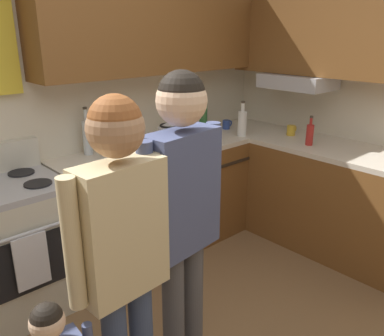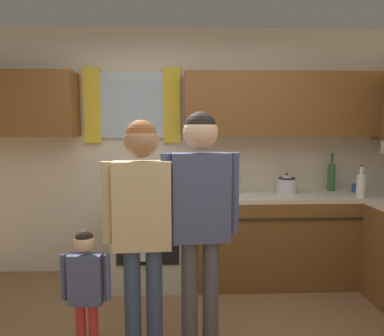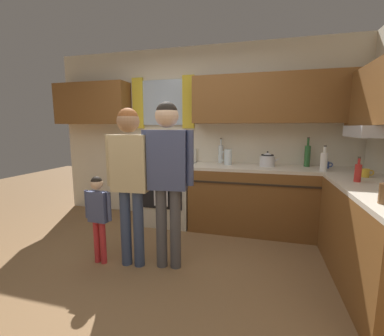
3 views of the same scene
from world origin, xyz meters
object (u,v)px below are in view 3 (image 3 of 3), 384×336
(stovetop_kettle, at_px, (267,159))
(adult_holding_child, at_px, (130,169))
(bottle_wine_green, at_px, (307,155))
(mug_cobalt_blue, at_px, (327,165))
(stove_oven, at_px, (170,192))
(mug_mustard_yellow, at_px, (366,173))
(bottle_sauce_red, at_px, (358,172))
(bottle_tall_clear, at_px, (221,153))
(water_pitcher, at_px, (228,157))
(adult_in_plaid, at_px, (168,166))
(small_child, at_px, (98,210))
(bottle_milk_white, at_px, (324,161))

(stovetop_kettle, bearing_deg, adult_holding_child, -135.15)
(bottle_wine_green, relative_size, mug_cobalt_blue, 3.43)
(stove_oven, xyz_separation_m, mug_mustard_yellow, (2.38, -0.49, 0.48))
(stove_oven, distance_m, stovetop_kettle, 1.49)
(stove_oven, bearing_deg, bottle_sauce_red, -19.43)
(stove_oven, xyz_separation_m, bottle_tall_clear, (0.73, 0.22, 0.57))
(mug_mustard_yellow, xyz_separation_m, water_pitcher, (-1.53, 0.54, 0.07))
(bottle_tall_clear, relative_size, bottle_wine_green, 0.93)
(mug_cobalt_blue, height_order, adult_in_plaid, adult_in_plaid)
(mug_mustard_yellow, relative_size, adult_holding_child, 0.07)
(stovetop_kettle, distance_m, adult_holding_child, 1.88)
(water_pitcher, bearing_deg, adult_holding_child, -120.80)
(bottle_wine_green, distance_m, adult_holding_child, 2.35)
(bottle_wine_green, relative_size, mug_mustard_yellow, 3.28)
(stove_oven, relative_size, water_pitcher, 5.00)
(bottle_tall_clear, distance_m, bottle_sauce_red, 1.79)
(small_child, bearing_deg, bottle_wine_green, 34.38)
(bottle_tall_clear, bearing_deg, stovetop_kettle, -15.46)
(bottle_sauce_red, height_order, small_child, bottle_sauce_red)
(mug_mustard_yellow, bearing_deg, bottle_milk_white, 140.60)
(stove_oven, height_order, adult_in_plaid, adult_in_plaid)
(mug_cobalt_blue, height_order, stovetop_kettle, stovetop_kettle)
(mug_cobalt_blue, relative_size, mug_mustard_yellow, 0.96)
(bottle_sauce_red, distance_m, adult_holding_child, 2.21)
(mug_mustard_yellow, bearing_deg, mug_cobalt_blue, 114.39)
(bottle_sauce_red, bearing_deg, stove_oven, 160.57)
(bottle_tall_clear, xyz_separation_m, water_pitcher, (0.12, -0.18, -0.03))
(bottle_milk_white, height_order, small_child, bottle_milk_white)
(adult_holding_child, bearing_deg, bottle_sauce_red, 13.16)
(stove_oven, bearing_deg, stovetop_kettle, 1.69)
(stove_oven, bearing_deg, bottle_tall_clear, 17.12)
(stovetop_kettle, bearing_deg, adult_in_plaid, -127.28)
(bottle_wine_green, height_order, water_pitcher, bottle_wine_green)
(mug_cobalt_blue, xyz_separation_m, adult_holding_child, (-2.07, -1.36, 0.07))
(stove_oven, relative_size, small_child, 1.18)
(water_pitcher, distance_m, adult_in_plaid, 1.34)
(bottle_tall_clear, bearing_deg, water_pitcher, -54.78)
(stove_oven, xyz_separation_m, bottle_sauce_red, (2.21, -0.78, 0.53))
(bottle_tall_clear, bearing_deg, stove_oven, -162.88)
(water_pitcher, bearing_deg, mug_cobalt_blue, 1.20)
(bottle_wine_green, bearing_deg, stovetop_kettle, -166.01)
(bottle_tall_clear, distance_m, bottle_wine_green, 1.18)
(bottle_tall_clear, height_order, bottle_sauce_red, bottle_tall_clear)
(mug_mustard_yellow, bearing_deg, stovetop_kettle, 151.93)
(mug_mustard_yellow, relative_size, small_child, 0.13)
(bottle_sauce_red, height_order, mug_mustard_yellow, bottle_sauce_red)
(bottle_tall_clear, distance_m, water_pitcher, 0.22)
(mug_mustard_yellow, height_order, water_pitcher, water_pitcher)
(adult_holding_child, bearing_deg, water_pitcher, 59.20)
(stovetop_kettle, bearing_deg, bottle_tall_clear, 164.54)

